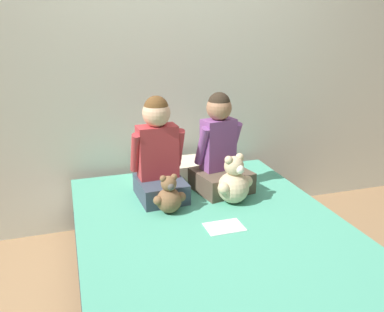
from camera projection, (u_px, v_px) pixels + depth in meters
ground_plane at (213, 294)px, 2.41m from camera, size 14.00×14.00×0.00m
wall_behind_bed at (165, 61)px, 2.97m from camera, size 8.00×0.06×2.50m
bed at (213, 261)px, 2.33m from camera, size 1.50×1.92×0.45m
child_on_left at (158, 155)px, 2.56m from camera, size 0.35×0.37×0.65m
child_on_right at (220, 152)px, 2.68m from camera, size 0.40×0.38×0.65m
teddy_bear_held_by_left_child at (169, 197)px, 2.39m from camera, size 0.20×0.15×0.24m
teddy_bear_held_by_right_child at (234, 183)px, 2.51m from camera, size 0.25×0.20×0.31m
pillow_at_headboard at (176, 169)px, 2.96m from camera, size 0.54×0.27×0.11m
sign_card at (224, 227)px, 2.25m from camera, size 0.21×0.15×0.00m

